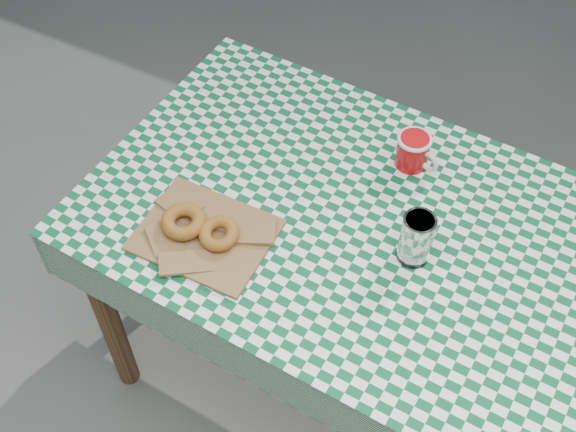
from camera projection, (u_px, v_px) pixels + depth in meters
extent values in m
plane|color=#53524E|center=(339.00, 325.00, 2.35)|extent=(60.00, 60.00, 0.00)
cube|color=#502D1B|center=(339.00, 306.00, 1.96)|extent=(1.20, 0.83, 0.75)
cube|color=#0C512E|center=(348.00, 219.00, 1.67)|extent=(1.22, 0.85, 0.01)
cube|color=olive|center=(205.00, 234.00, 1.63)|extent=(0.29, 0.24, 0.02)
torus|color=#9B6B20|center=(183.00, 222.00, 1.62)|extent=(0.13, 0.13, 0.03)
torus|color=#985F1F|center=(219.00, 234.00, 1.60)|extent=(0.11, 0.11, 0.03)
cylinder|color=white|center=(416.00, 238.00, 1.55)|extent=(0.08, 0.08, 0.13)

